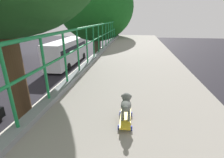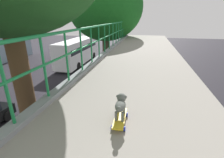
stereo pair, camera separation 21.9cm
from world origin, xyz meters
The scene contains 4 objects.
city_bus centered at (-8.39, 23.52, 1.96)m, with size 2.59×10.34×3.48m.
roadside_tree_far centered at (-1.87, 14.42, 7.14)m, with size 5.64×5.64×9.70m.
toy_skateboard centered at (1.13, 3.30, 5.12)m, with size 0.21×0.53×0.09m.
small_dog centered at (1.13, 3.35, 5.33)m, with size 0.16×0.39×0.31m.
Camera 2 is at (1.43, 1.32, 6.47)m, focal length 26.31 mm.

